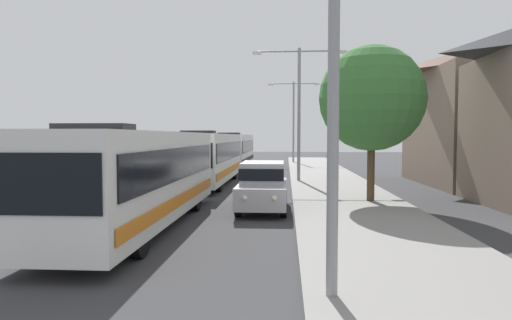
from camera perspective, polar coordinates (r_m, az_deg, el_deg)
The scene contains 10 objects.
bus_lead at distance 14.65m, azimuth -14.46°, elevation -1.81°, with size 2.58×11.52×3.21m.
bus_second_in_line at distance 27.08m, azimuth -5.93°, elevation 0.45°, with size 2.58×11.85×3.21m.
bus_middle at distance 39.68m, azimuth -2.80°, elevation 1.29°, with size 2.58×12.03×3.21m.
white_suv at distance 17.45m, azimuth 0.88°, elevation -3.12°, with size 1.86×4.53×1.90m.
box_truck_oncoming at distance 37.65m, azimuth -8.26°, elevation 1.19°, with size 2.35×7.74×3.15m.
streetlamp_near at distance 8.01m, azimuth 9.97°, elevation 18.75°, with size 5.33×0.28×8.10m.
streetlamp_mid at distance 28.03m, azimuth 5.53°, elevation 7.67°, with size 5.79×0.28×8.21m.
streetlamp_far at distance 48.25m, azimuth 4.83°, elevation 5.95°, with size 5.49×0.28×8.60m.
roadside_tree at distance 19.65m, azimuth 14.60°, elevation 7.61°, with size 4.46×4.46×6.59m.
house_distant_gabled at distance 30.39m, azimuth 28.70°, elevation 5.50°, with size 9.25×10.28×8.66m.
Camera 1 is at (3.30, -3.60, 2.91)m, focal length 31.27 mm.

